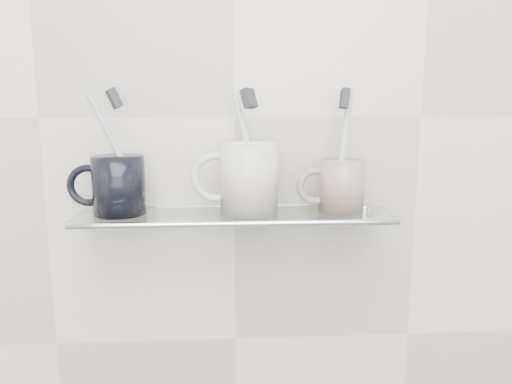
{
  "coord_description": "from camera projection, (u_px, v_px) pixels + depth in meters",
  "views": [
    {
      "loc": [
        -0.01,
        0.26,
        1.28
      ],
      "look_at": [
        0.03,
        1.04,
        1.13
      ],
      "focal_mm": 35.0,
      "sensor_mm": 36.0,
      "label": 1
    }
  ],
  "objects": [
    {
      "name": "mug_center_handle",
      "position": [
        216.0,
        177.0,
        0.79
      ],
      "size": [
        0.08,
        0.01,
        0.08
      ],
      "primitive_type": "torus",
      "rotation": [
        1.57,
        0.0,
        0.0
      ],
      "color": "silver",
      "rests_on": "mug_center"
    },
    {
      "name": "chrome_cap",
      "position": [
        363.0,
        206.0,
        0.82
      ],
      "size": [
        0.04,
        0.04,
        0.02
      ],
      "primitive_type": "cylinder",
      "color": "silver",
      "rests_on": "shelf_glass"
    },
    {
      "name": "toothbrush_center",
      "position": [
        249.0,
        150.0,
        0.79
      ],
      "size": [
        0.06,
        0.07,
        0.18
      ],
      "primitive_type": "cylinder",
      "rotation": [
        -0.08,
        -0.38,
        -0.69
      ],
      "color": "silver",
      "rests_on": "mug_center"
    },
    {
      "name": "bracket_left",
      "position": [
        110.0,
        217.0,
        0.84
      ],
      "size": [
        0.02,
        0.03,
        0.02
      ],
      "primitive_type": "cylinder",
      "rotation": [
        1.57,
        0.0,
        0.0
      ],
      "color": "silver",
      "rests_on": "wall_back"
    },
    {
      "name": "mug_left",
      "position": [
        119.0,
        185.0,
        0.79
      ],
      "size": [
        0.09,
        0.09,
        0.09
      ],
      "primitive_type": "cylinder",
      "rotation": [
        0.0,
        0.0,
        -0.15
      ],
      "color": "black",
      "rests_on": "shelf_glass"
    },
    {
      "name": "bristles_left",
      "position": [
        114.0,
        98.0,
        0.76
      ],
      "size": [
        0.03,
        0.03,
        0.04
      ],
      "primitive_type": "cube",
      "rotation": [
        -0.17,
        -0.37,
        0.47
      ],
      "color": "#2D2E34",
      "rests_on": "toothbrush_left"
    },
    {
      "name": "toothbrush_right",
      "position": [
        343.0,
        149.0,
        0.8
      ],
      "size": [
        0.04,
        0.04,
        0.19
      ],
      "primitive_type": "cylinder",
      "rotation": [
        -0.18,
        0.13,
        -0.07
      ],
      "color": "silver",
      "rests_on": "mug_right"
    },
    {
      "name": "mug_left_handle",
      "position": [
        88.0,
        186.0,
        0.78
      ],
      "size": [
        0.07,
        0.01,
        0.07
      ],
      "primitive_type": "torus",
      "rotation": [
        1.57,
        0.0,
        0.0
      ],
      "color": "black",
      "rests_on": "mug_left"
    },
    {
      "name": "mug_center",
      "position": [
        249.0,
        177.0,
        0.8
      ],
      "size": [
        0.12,
        0.12,
        0.11
      ],
      "primitive_type": "cylinder",
      "rotation": [
        0.0,
        0.0,
        -0.29
      ],
      "color": "silver",
      "rests_on": "shelf_glass"
    },
    {
      "name": "bracket_right",
      "position": [
        356.0,
        214.0,
        0.86
      ],
      "size": [
        0.02,
        0.03,
        0.02
      ],
      "primitive_type": "cylinder",
      "rotation": [
        1.57,
        0.0,
        0.0
      ],
      "color": "silver",
      "rests_on": "wall_back"
    },
    {
      "name": "shelf_rail",
      "position": [
        236.0,
        224.0,
        0.75
      ],
      "size": [
        0.5,
        0.01,
        0.01
      ],
      "primitive_type": "cylinder",
      "rotation": [
        0.0,
        1.57,
        0.0
      ],
      "color": "silver",
      "rests_on": "shelf_glass"
    },
    {
      "name": "mug_right",
      "position": [
        342.0,
        186.0,
        0.81
      ],
      "size": [
        0.09,
        0.09,
        0.08
      ],
      "primitive_type": "cylinder",
      "rotation": [
        0.0,
        0.0,
        0.3
      ],
      "color": "silver",
      "rests_on": "shelf_glass"
    },
    {
      "name": "mug_right_handle",
      "position": [
        315.0,
        186.0,
        0.81
      ],
      "size": [
        0.06,
        0.01,
        0.06
      ],
      "primitive_type": "torus",
      "rotation": [
        1.57,
        0.0,
        0.0
      ],
      "color": "silver",
      "rests_on": "mug_right"
    },
    {
      "name": "bristles_right",
      "position": [
        345.0,
        98.0,
        0.78
      ],
      "size": [
        0.02,
        0.03,
        0.03
      ],
      "primitive_type": "cube",
      "rotation": [
        -0.18,
        0.13,
        -0.07
      ],
      "color": "#2D2E34",
      "rests_on": "toothbrush_right"
    },
    {
      "name": "toothbrush_left",
      "position": [
        117.0,
        151.0,
        0.78
      ],
      "size": [
        0.09,
        0.01,
        0.18
      ],
      "primitive_type": "cylinder",
      "rotation": [
        -0.17,
        -0.37,
        0.47
      ],
      "color": "#B1BAC9",
      "rests_on": "mug_left"
    },
    {
      "name": "bristles_center",
      "position": [
        249.0,
        98.0,
        0.77
      ],
      "size": [
        0.03,
        0.03,
        0.03
      ],
      "primitive_type": "cube",
      "rotation": [
        -0.08,
        -0.38,
        -0.69
      ],
      "color": "#2D2E34",
      "rests_on": "toothbrush_center"
    },
    {
      "name": "wall_back",
      "position": [
        234.0,
        117.0,
        0.83
      ],
      "size": [
        2.5,
        0.0,
        2.5
      ],
      "primitive_type": "plane",
      "rotation": [
        1.57,
        0.0,
        0.0
      ],
      "color": "silver",
      "rests_on": "ground"
    },
    {
      "name": "shelf_glass",
      "position": [
        235.0,
        215.0,
        0.8
      ],
      "size": [
        0.5,
        0.12,
        0.01
      ],
      "primitive_type": "cube",
      "color": "silver",
      "rests_on": "wall_back"
    }
  ]
}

